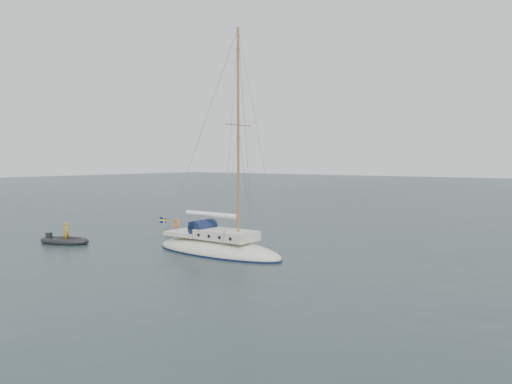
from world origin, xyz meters
The scene contains 4 objects.
ground centered at (0.00, 0.00, 0.00)m, with size 300.00×300.00×0.00m, color black.
sailboat centered at (-2.36, -1.88, 1.10)m, with size 10.17×3.04×14.49m.
dinghy centered at (-10.27, 2.56, 0.19)m, with size 2.97×1.34×0.43m.
rib centered at (-13.66, -5.47, 0.24)m, with size 3.78×1.72×1.53m.
Camera 1 is at (18.30, -25.52, 5.96)m, focal length 35.00 mm.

